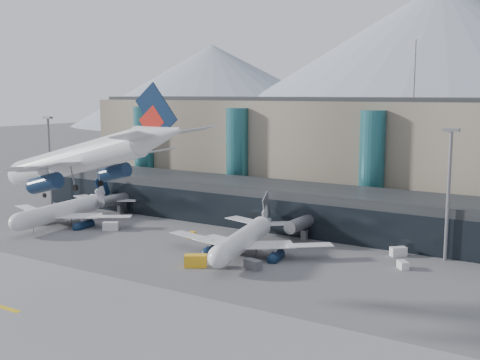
# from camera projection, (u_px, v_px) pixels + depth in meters

# --- Properties ---
(ground) EXTENTS (900.00, 900.00, 0.00)m
(ground) POSITION_uv_depth(u_px,v_px,m) (168.00, 303.00, 92.95)
(ground) COLOR #515154
(ground) RESTS_ON ground
(runway_strip) EXTENTS (400.00, 40.00, 0.04)m
(runway_strip) POSITION_uv_depth(u_px,v_px,m) (96.00, 336.00, 80.44)
(runway_strip) COLOR slate
(runway_strip) RESTS_ON ground
(runway_markings) EXTENTS (128.00, 1.00, 0.02)m
(runway_markings) POSITION_uv_depth(u_px,v_px,m) (96.00, 335.00, 80.44)
(runway_markings) COLOR gold
(runway_markings) RESTS_ON ground
(concourse) EXTENTS (170.00, 27.00, 10.00)m
(concourse) POSITION_uv_depth(u_px,v_px,m) (325.00, 211.00, 140.36)
(concourse) COLOR black
(concourse) RESTS_ON ground
(terminal_main) EXTENTS (130.00, 30.00, 31.00)m
(terminal_main) POSITION_uv_depth(u_px,v_px,m) (294.00, 150.00, 179.07)
(terminal_main) COLOR gray
(terminal_main) RESTS_ON ground
(teal_towers) EXTENTS (116.40, 19.40, 46.00)m
(teal_towers) POSITION_uv_depth(u_px,v_px,m) (300.00, 162.00, 160.61)
(teal_towers) COLOR #25626A
(teal_towers) RESTS_ON ground
(lightmast_left) EXTENTS (3.00, 1.20, 25.60)m
(lightmast_left) POSITION_uv_depth(u_px,v_px,m) (49.00, 156.00, 171.06)
(lightmast_left) COLOR slate
(lightmast_left) RESTS_ON ground
(lightmast_mid) EXTENTS (3.00, 1.20, 25.60)m
(lightmast_mid) POSITION_uv_depth(u_px,v_px,m) (449.00, 187.00, 114.87)
(lightmast_mid) COLOR slate
(lightmast_mid) RESTS_ON ground
(hero_jet) EXTENTS (35.93, 37.21, 11.98)m
(hero_jet) POSITION_uv_depth(u_px,v_px,m) (93.00, 149.00, 87.44)
(hero_jet) COLOR silver
(hero_jet) RESTS_ON ground
(jet_parked_left) EXTENTS (37.57, 37.65, 12.21)m
(jet_parked_left) POSITION_uv_depth(u_px,v_px,m) (70.00, 204.00, 150.37)
(jet_parked_left) COLOR silver
(jet_parked_left) RESTS_ON ground
(jet_parked_mid) EXTENTS (35.84, 36.92, 11.87)m
(jet_parked_mid) POSITION_uv_depth(u_px,v_px,m) (248.00, 230.00, 122.25)
(jet_parked_mid) COLOR silver
(jet_parked_mid) RESTS_ON ground
(veh_a) EXTENTS (4.08, 3.65, 2.01)m
(veh_a) POSITION_uv_depth(u_px,v_px,m) (111.00, 226.00, 141.93)
(veh_a) COLOR silver
(veh_a) RESTS_ON ground
(veh_b) EXTENTS (1.99, 2.57, 1.30)m
(veh_b) POSITION_uv_depth(u_px,v_px,m) (192.00, 235.00, 134.86)
(veh_b) COLOR gold
(veh_b) RESTS_ON ground
(veh_c) EXTENTS (3.56, 2.43, 1.80)m
(veh_c) POSITION_uv_depth(u_px,v_px,m) (253.00, 265.00, 110.60)
(veh_c) COLOR #4F4F54
(veh_c) RESTS_ON ground
(veh_d) EXTENTS (3.40, 3.40, 1.79)m
(veh_d) POSITION_uv_depth(u_px,v_px,m) (398.00, 251.00, 119.76)
(veh_d) COLOR silver
(veh_d) RESTS_ON ground
(veh_f) EXTENTS (3.47, 3.88, 1.93)m
(veh_f) POSITION_uv_depth(u_px,v_px,m) (43.00, 214.00, 156.68)
(veh_f) COLOR #4F4F54
(veh_f) RESTS_ON ground
(veh_g) EXTENTS (2.72, 2.82, 1.45)m
(veh_g) POSITION_uv_depth(u_px,v_px,m) (403.00, 265.00, 110.96)
(veh_g) COLOR silver
(veh_g) RESTS_ON ground
(veh_h) EXTENTS (4.68, 4.09, 2.30)m
(veh_h) POSITION_uv_depth(u_px,v_px,m) (196.00, 261.00, 112.20)
(veh_h) COLOR gold
(veh_h) RESTS_ON ground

